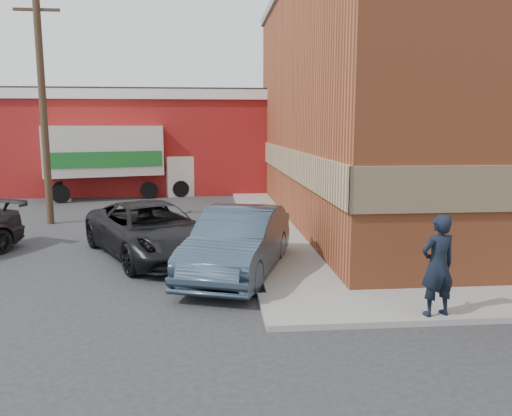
# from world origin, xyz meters

# --- Properties ---
(ground) EXTENTS (90.00, 90.00, 0.00)m
(ground) POSITION_xyz_m (0.00, 0.00, 0.00)
(ground) COLOR #28282B
(ground) RESTS_ON ground
(brick_building) EXTENTS (14.25, 18.25, 9.36)m
(brick_building) POSITION_xyz_m (8.50, 9.00, 4.68)
(brick_building) COLOR #AD512C
(brick_building) RESTS_ON ground
(sidewalk_west) EXTENTS (1.80, 18.00, 0.12)m
(sidewalk_west) POSITION_xyz_m (0.60, 9.00, 0.06)
(sidewalk_west) COLOR gray
(sidewalk_west) RESTS_ON ground
(warehouse) EXTENTS (16.30, 8.30, 5.60)m
(warehouse) POSITION_xyz_m (-6.00, 20.00, 2.81)
(warehouse) COLOR maroon
(warehouse) RESTS_ON ground
(utility_pole) EXTENTS (2.00, 0.26, 9.00)m
(utility_pole) POSITION_xyz_m (-7.50, 9.00, 4.75)
(utility_pole) COLOR #453022
(utility_pole) RESTS_ON ground
(man) EXTENTS (0.78, 0.60, 1.92)m
(man) POSITION_xyz_m (2.70, -1.55, 1.08)
(man) COLOR black
(man) RESTS_ON sidewalk_south
(sedan) EXTENTS (3.20, 5.28, 1.64)m
(sedan) POSITION_xyz_m (-0.80, 1.80, 0.82)
(sedan) COLOR #334456
(sedan) RESTS_ON ground
(suv_a) EXTENTS (4.72, 5.99, 1.51)m
(suv_a) POSITION_xyz_m (-3.12, 3.75, 0.76)
(suv_a) COLOR black
(suv_a) RESTS_ON ground
(box_truck) EXTENTS (7.74, 4.17, 3.66)m
(box_truck) POSITION_xyz_m (-6.18, 15.97, 2.11)
(box_truck) COLOR silver
(box_truck) RESTS_ON ground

